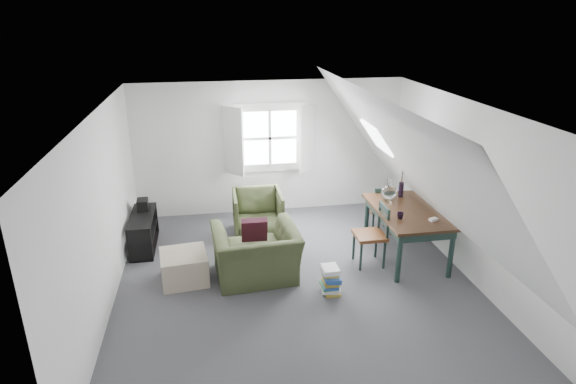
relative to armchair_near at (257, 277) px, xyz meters
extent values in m
plane|color=#47464B|center=(0.54, -0.23, 0.00)|extent=(5.50, 5.50, 0.00)
plane|color=white|center=(0.54, -0.23, 2.50)|extent=(5.50, 5.50, 0.00)
plane|color=silver|center=(0.54, 2.52, 1.25)|extent=(5.00, 0.00, 5.00)
plane|color=silver|center=(0.54, -2.98, 1.25)|extent=(5.00, 0.00, 5.00)
plane|color=silver|center=(-1.96, -0.23, 1.25)|extent=(0.00, 5.50, 5.50)
plane|color=silver|center=(3.04, -0.23, 1.25)|extent=(0.00, 5.50, 5.50)
plane|color=white|center=(-1.01, -0.23, 1.78)|extent=(3.19, 5.50, 4.48)
plane|color=white|center=(2.09, -0.23, 1.78)|extent=(3.19, 5.50, 4.48)
cube|color=white|center=(0.54, 2.50, 1.45)|extent=(1.30, 0.04, 1.30)
cube|color=white|center=(-0.14, 2.34, 1.45)|extent=(0.35, 0.35, 1.25)
cube|color=white|center=(1.22, 2.34, 1.45)|extent=(0.35, 0.35, 1.25)
cube|color=white|center=(0.54, 2.49, 1.45)|extent=(1.00, 0.02, 1.00)
cube|color=white|center=(0.54, 2.47, 1.45)|extent=(1.08, 0.04, 0.05)
cube|color=white|center=(0.54, 2.47, 1.45)|extent=(0.05, 0.04, 1.08)
cube|color=white|center=(2.09, 1.07, 1.75)|extent=(0.35, 0.75, 0.47)
imported|color=#3B4426|center=(0.00, 0.00, 0.00)|extent=(1.26, 1.12, 0.77)
imported|color=#3B4426|center=(0.19, 1.49, 0.00)|extent=(0.84, 0.86, 0.78)
cube|color=#3D1020|center=(0.00, 0.15, 0.70)|extent=(0.38, 0.23, 0.39)
cube|color=tan|center=(-1.03, 0.10, 0.21)|extent=(0.71, 0.71, 0.43)
cube|color=black|center=(2.38, 0.26, 0.78)|extent=(0.96, 1.60, 0.04)
cube|color=#1C2F2A|center=(2.38, 0.26, 0.69)|extent=(0.85, 1.49, 0.13)
cylinder|color=#1C2F2A|center=(1.98, -0.45, 0.38)|extent=(0.07, 0.07, 0.76)
cylinder|color=#1C2F2A|center=(2.77, -0.45, 0.38)|extent=(0.07, 0.07, 0.76)
cylinder|color=#1C2F2A|center=(1.98, 0.98, 0.38)|extent=(0.07, 0.07, 0.76)
cylinder|color=#1C2F2A|center=(2.77, 0.98, 0.38)|extent=(0.07, 0.07, 0.76)
sphere|color=silver|center=(2.23, 0.71, 0.93)|extent=(0.25, 0.25, 0.25)
cylinder|color=silver|center=(2.23, 0.71, 1.09)|extent=(0.08, 0.08, 0.13)
cylinder|color=black|center=(2.48, 0.81, 0.92)|extent=(0.08, 0.08, 0.25)
cylinder|color=#3F2D1E|center=(2.48, 0.81, 1.20)|extent=(0.03, 0.05, 0.45)
cylinder|color=#3F2D1E|center=(2.49, 0.82, 1.20)|extent=(0.04, 0.06, 0.44)
cylinder|color=#3F2D1E|center=(2.47, 0.80, 1.20)|extent=(0.05, 0.07, 0.44)
imported|color=black|center=(2.13, -0.04, 0.80)|extent=(0.12, 0.12, 0.10)
cube|color=white|center=(2.58, -0.19, 0.82)|extent=(0.13, 0.11, 0.04)
cube|color=#613015|center=(2.30, 1.22, 0.44)|extent=(0.41, 0.41, 0.05)
cylinder|color=#1C2F2A|center=(2.47, 1.39, 0.21)|extent=(0.04, 0.04, 0.42)
cylinder|color=#1C2F2A|center=(2.47, 1.06, 0.21)|extent=(0.04, 0.04, 0.42)
cylinder|color=#1C2F2A|center=(2.13, 1.39, 0.21)|extent=(0.04, 0.04, 0.42)
cylinder|color=#1C2F2A|center=(2.13, 1.06, 0.21)|extent=(0.04, 0.04, 0.42)
cylinder|color=#1C2F2A|center=(2.47, 1.04, 0.66)|extent=(0.04, 0.04, 0.44)
cylinder|color=#1C2F2A|center=(2.13, 1.04, 0.66)|extent=(0.04, 0.04, 0.44)
cube|color=#1C2F2A|center=(2.30, 1.04, 0.84)|extent=(0.33, 0.03, 0.08)
cube|color=#1C2F2A|center=(2.30, 1.04, 0.71)|extent=(0.33, 0.03, 0.06)
cube|color=#613015|center=(1.74, 0.13, 0.48)|extent=(0.45, 0.45, 0.05)
cylinder|color=#1C2F2A|center=(1.56, 0.31, 0.23)|extent=(0.04, 0.04, 0.46)
cylinder|color=#1C2F2A|center=(1.92, 0.31, 0.23)|extent=(0.04, 0.04, 0.46)
cylinder|color=#1C2F2A|center=(1.56, -0.05, 0.23)|extent=(0.04, 0.04, 0.46)
cylinder|color=#1C2F2A|center=(1.92, -0.05, 0.23)|extent=(0.04, 0.04, 0.46)
cylinder|color=#1C2F2A|center=(1.95, 0.31, 0.72)|extent=(0.04, 0.04, 0.48)
cylinder|color=#1C2F2A|center=(1.95, -0.05, 0.72)|extent=(0.04, 0.04, 0.48)
cube|color=#1C2F2A|center=(1.95, 0.13, 0.91)|extent=(0.03, 0.36, 0.09)
cube|color=#1C2F2A|center=(1.95, 0.13, 0.77)|extent=(0.03, 0.36, 0.06)
cube|color=black|center=(-1.72, 1.29, 0.01)|extent=(0.37, 1.10, 0.03)
cube|color=black|center=(-1.72, 1.29, 0.27)|extent=(0.37, 1.10, 0.03)
cube|color=black|center=(-1.72, 1.29, 0.55)|extent=(0.37, 1.10, 0.03)
cube|color=black|center=(-1.72, 0.76, 0.27)|extent=(0.37, 0.03, 0.55)
cube|color=black|center=(-1.72, 1.83, 0.27)|extent=(0.37, 0.03, 0.55)
cube|color=#264C99|center=(-1.72, 0.97, 0.11)|extent=(0.16, 0.18, 0.20)
cube|color=red|center=(-1.72, 1.38, 0.11)|extent=(0.16, 0.22, 0.20)
cube|color=white|center=(-1.72, 1.11, 0.38)|extent=(0.16, 0.20, 0.18)
cube|color=black|center=(-1.72, 1.54, 0.65)|extent=(0.19, 0.25, 0.19)
cube|color=#B29933|center=(0.98, -0.57, 0.02)|extent=(0.20, 0.27, 0.03)
cube|color=white|center=(0.96, -0.55, 0.05)|extent=(0.26, 0.29, 0.03)
cube|color=white|center=(0.99, -0.57, 0.08)|extent=(0.22, 0.29, 0.03)
cube|color=#337F4C|center=(0.94, -0.57, 0.11)|extent=(0.22, 0.27, 0.03)
cube|color=#264C99|center=(0.96, -0.59, 0.14)|extent=(0.24, 0.30, 0.02)
cube|color=#B29933|center=(0.96, -0.57, 0.16)|extent=(0.21, 0.27, 0.02)
cube|color=#B29933|center=(0.97, -0.55, 0.19)|extent=(0.24, 0.30, 0.03)
cube|color=#264C99|center=(0.99, -0.59, 0.23)|extent=(0.24, 0.30, 0.04)
cube|color=#264C99|center=(0.97, -0.59, 0.26)|extent=(0.24, 0.29, 0.03)
cube|color=#B29933|center=(0.97, -0.54, 0.29)|extent=(0.22, 0.28, 0.03)
cube|color=white|center=(0.95, -0.55, 0.33)|extent=(0.22, 0.25, 0.04)
cube|color=white|center=(0.96, -0.54, 0.37)|extent=(0.22, 0.27, 0.03)
camera|label=1|loc=(-0.57, -6.13, 3.66)|focal=30.00mm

